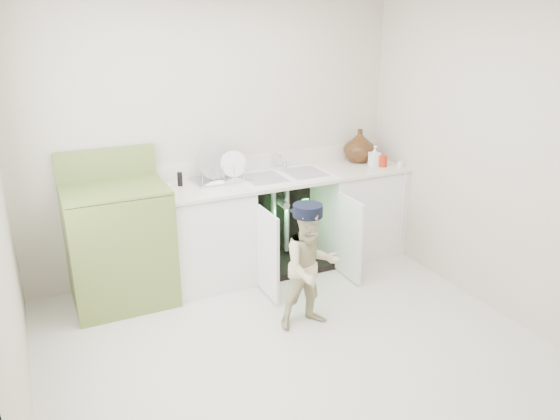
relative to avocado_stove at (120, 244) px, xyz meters
name	(u,v)px	position (x,y,z in m)	size (l,w,h in m)	color
ground	(289,342)	(0.97, -1.18, -0.52)	(3.50, 3.50, 0.00)	beige
room_shell	(290,181)	(0.97, -1.18, 0.73)	(6.00, 5.50, 1.26)	beige
counter_run	(287,219)	(1.55, 0.03, -0.04)	(2.44, 1.02, 1.23)	silver
avocado_stove	(120,244)	(0.00, 0.00, 0.00)	(0.81, 0.65, 1.26)	olive
repair_worker	(311,266)	(1.23, -1.02, -0.02)	(0.60, 0.90, 0.99)	#C5BC8D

